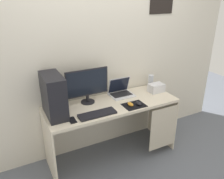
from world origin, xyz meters
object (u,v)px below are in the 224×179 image
at_px(mouse_right, 138,103).
at_px(speaker, 151,81).
at_px(projector, 156,88).
at_px(laptop, 121,91).
at_px(monitor, 87,85).
at_px(keyboard, 97,114).
at_px(pc_tower, 54,96).
at_px(cell_phone, 72,120).
at_px(mouse_left, 130,104).

bearing_deg(mouse_right, speaker, 40.56).
relative_size(speaker, projector, 0.92).
bearing_deg(projector, mouse_right, -152.28).
distance_m(laptop, projector, 0.49).
xyz_separation_m(monitor, speaker, (0.96, 0.05, -0.14)).
xyz_separation_m(projector, keyboard, (-0.96, -0.22, -0.04)).
xyz_separation_m(pc_tower, cell_phone, (0.12, -0.21, -0.22)).
height_order(keyboard, mouse_right, mouse_right).
relative_size(pc_tower, laptop, 1.52).
height_order(pc_tower, monitor, pc_tower).
bearing_deg(cell_phone, laptop, 23.94).
bearing_deg(mouse_right, pc_tower, 166.66).
xyz_separation_m(pc_tower, monitor, (0.43, 0.12, 0.00)).
distance_m(monitor, speaker, 0.97).
relative_size(monitor, mouse_right, 5.44).
bearing_deg(laptop, speaker, 3.42).
distance_m(pc_tower, monitor, 0.44).
height_order(monitor, laptop, monitor).
relative_size(speaker, keyboard, 0.44).
bearing_deg(pc_tower, cell_phone, -59.58).
height_order(projector, cell_phone, projector).
xyz_separation_m(monitor, laptop, (0.47, 0.02, -0.19)).
xyz_separation_m(projector, mouse_left, (-0.53, -0.20, -0.03)).
bearing_deg(projector, laptop, 164.56).
height_order(monitor, keyboard, monitor).
bearing_deg(speaker, monitor, -177.10).
height_order(projector, keyboard, projector).
height_order(monitor, projector, monitor).
bearing_deg(laptop, cell_phone, -156.06).
bearing_deg(mouse_left, cell_phone, -179.16).
bearing_deg(speaker, projector, -97.13).
height_order(keyboard, cell_phone, keyboard).
xyz_separation_m(pc_tower, projector, (1.37, 0.01, -0.17)).
xyz_separation_m(pc_tower, mouse_left, (0.84, -0.20, -0.21)).
bearing_deg(laptop, mouse_left, -99.28).
bearing_deg(mouse_left, laptop, 80.72).
relative_size(keyboard, mouse_right, 4.38).
xyz_separation_m(mouse_left, cell_phone, (-0.72, -0.01, -0.02)).
height_order(laptop, speaker, laptop).
distance_m(laptop, speaker, 0.50).
bearing_deg(projector, pc_tower, -179.78).
height_order(pc_tower, mouse_left, pc_tower).
relative_size(keyboard, cell_phone, 3.23).
bearing_deg(cell_phone, pc_tower, 120.42).
bearing_deg(keyboard, speaker, 21.25).
xyz_separation_m(monitor, mouse_right, (0.51, -0.34, -0.21)).
height_order(speaker, keyboard, speaker).
xyz_separation_m(mouse_right, cell_phone, (-0.81, 0.01, -0.02)).
relative_size(pc_tower, mouse_left, 4.77).
distance_m(laptop, mouse_right, 0.36).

